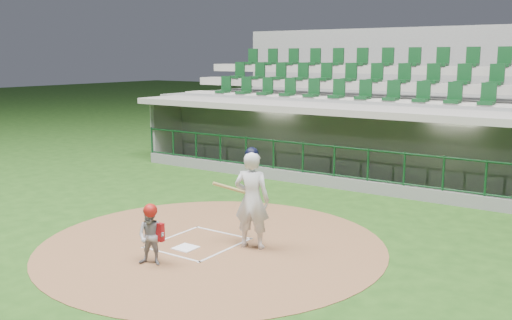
{
  "coord_description": "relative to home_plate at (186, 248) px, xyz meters",
  "views": [
    {
      "loc": [
        7.49,
        -9.06,
        3.87
      ],
      "look_at": [
        -0.52,
        2.6,
        1.3
      ],
      "focal_mm": 40.0,
      "sensor_mm": 36.0,
      "label": 1
    }
  ],
  "objects": [
    {
      "name": "home_plate",
      "position": [
        0.0,
        0.0,
        0.0
      ],
      "size": [
        0.43,
        0.43,
        0.02
      ],
      "primitive_type": "cube",
      "color": "white",
      "rests_on": "dirt_circle"
    },
    {
      "name": "dirt_circle",
      "position": [
        0.3,
        0.5,
        -0.02
      ],
      "size": [
        7.2,
        7.2,
        0.01
      ],
      "primitive_type": "cylinder",
      "color": "brown",
      "rests_on": "ground"
    },
    {
      "name": "batter",
      "position": [
        1.08,
        0.82,
        1.02
      ],
      "size": [
        0.96,
        0.98,
        2.09
      ],
      "color": "silver",
      "rests_on": "dirt_circle"
    },
    {
      "name": "seating_deck",
      "position": [
        0.0,
        11.61,
        1.4
      ],
      "size": [
        17.0,
        6.72,
        5.15
      ],
      "color": "slate",
      "rests_on": "ground"
    },
    {
      "name": "batter_box_chalk",
      "position": [
        0.0,
        0.4,
        -0.0
      ],
      "size": [
        1.55,
        1.8,
        0.01
      ],
      "color": "white",
      "rests_on": "ground"
    },
    {
      "name": "ground",
      "position": [
        0.0,
        0.7,
        -0.02
      ],
      "size": [
        120.0,
        120.0,
        0.0
      ],
      "primitive_type": "plane",
      "color": "#1D4313",
      "rests_on": "ground"
    },
    {
      "name": "dugout_structure",
      "position": [
        0.05,
        8.53,
        0.94
      ],
      "size": [
        16.4,
        3.7,
        3.0
      ],
      "color": "slate",
      "rests_on": "ground"
    },
    {
      "name": "catcher",
      "position": [
        0.09,
        -1.04,
        0.57
      ],
      "size": [
        0.65,
        0.58,
        1.18
      ],
      "color": "gray",
      "rests_on": "dirt_circle"
    }
  ]
}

